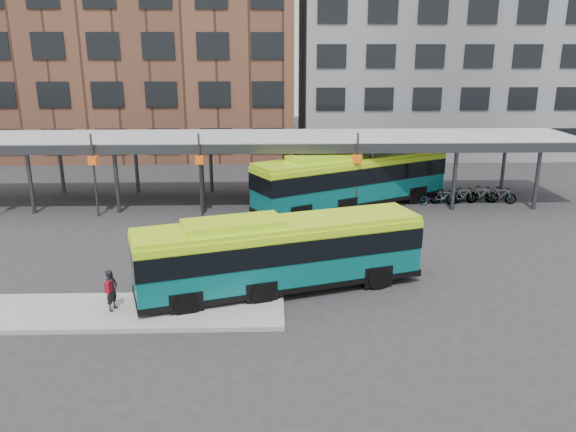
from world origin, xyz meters
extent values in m
plane|color=#28282B|center=(0.00, 0.00, 0.00)|extent=(120.00, 120.00, 0.00)
cube|color=gray|center=(-5.50, -3.00, 0.09)|extent=(14.00, 3.00, 0.18)
cube|color=#999B9E|center=(0.00, 13.00, 4.00)|extent=(40.00, 6.00, 0.35)
cube|color=#383A3D|center=(0.00, 10.00, 3.85)|extent=(40.00, 0.15, 0.55)
cylinder|color=#383A3D|center=(-13.00, 10.50, 1.90)|extent=(0.24, 0.24, 3.80)
cylinder|color=#383A3D|center=(-13.00, 15.50, 1.90)|extent=(0.24, 0.24, 3.80)
cylinder|color=#383A3D|center=(-8.00, 10.50, 1.90)|extent=(0.24, 0.24, 3.80)
cylinder|color=#383A3D|center=(-8.00, 15.50, 1.90)|extent=(0.24, 0.24, 3.80)
cylinder|color=#383A3D|center=(-3.00, 10.50, 1.90)|extent=(0.24, 0.24, 3.80)
cylinder|color=#383A3D|center=(-3.00, 15.50, 1.90)|extent=(0.24, 0.24, 3.80)
cylinder|color=#383A3D|center=(2.00, 10.50, 1.90)|extent=(0.24, 0.24, 3.80)
cylinder|color=#383A3D|center=(2.00, 15.50, 1.90)|extent=(0.24, 0.24, 3.80)
cylinder|color=#383A3D|center=(7.00, 10.50, 1.90)|extent=(0.24, 0.24, 3.80)
cylinder|color=#383A3D|center=(7.00, 15.50, 1.90)|extent=(0.24, 0.24, 3.80)
cylinder|color=#383A3D|center=(12.00, 10.50, 1.90)|extent=(0.24, 0.24, 3.80)
cylinder|color=#383A3D|center=(12.00, 15.50, 1.90)|extent=(0.24, 0.24, 3.80)
cylinder|color=#383A3D|center=(17.00, 10.50, 1.90)|extent=(0.24, 0.24, 3.80)
cylinder|color=#383A3D|center=(17.00, 15.50, 1.90)|extent=(0.24, 0.24, 3.80)
cylinder|color=#383A3D|center=(-9.00, 9.70, 2.40)|extent=(0.12, 0.12, 4.80)
cube|color=#D94E0C|center=(-9.00, 9.70, 3.30)|extent=(0.45, 0.45, 0.45)
cylinder|color=#383A3D|center=(-3.00, 9.70, 2.40)|extent=(0.12, 0.12, 4.80)
cube|color=#D94E0C|center=(-3.00, 9.70, 3.30)|extent=(0.45, 0.45, 0.45)
cylinder|color=#383A3D|center=(6.00, 9.70, 2.40)|extent=(0.12, 0.12, 4.80)
cube|color=#D94E0C|center=(6.00, 9.70, 3.30)|extent=(0.45, 0.45, 0.45)
cube|color=brown|center=(-10.00, 32.00, 11.00)|extent=(26.00, 14.00, 22.00)
cube|color=slate|center=(16.00, 32.00, 10.00)|extent=(24.00, 14.00, 20.00)
cube|color=#085758|center=(1.42, -1.03, 1.51)|extent=(11.52, 5.64, 2.36)
cube|color=black|center=(1.42, -1.03, 1.98)|extent=(11.58, 5.71, 0.90)
cube|color=#ACDC16|center=(1.42, -1.03, 2.78)|extent=(11.49, 5.55, 0.19)
cube|color=#ACDC16|center=(-0.38, -1.60, 2.97)|extent=(4.11, 2.75, 0.33)
cube|color=black|center=(1.42, -1.03, 0.44)|extent=(11.59, 5.71, 0.23)
cylinder|color=black|center=(5.37, -1.00, 0.47)|extent=(0.99, 0.55, 0.94)
cylinder|color=black|center=(4.68, 1.20, 0.47)|extent=(0.99, 0.55, 0.94)
cylinder|color=black|center=(0.68, -2.47, 0.47)|extent=(0.99, 0.55, 0.94)
cylinder|color=black|center=(-0.01, -0.27, 0.47)|extent=(0.99, 0.55, 0.94)
cylinder|color=black|center=(-2.02, -3.32, 0.47)|extent=(0.99, 0.55, 0.94)
cylinder|color=black|center=(-2.71, -1.12, 0.47)|extent=(0.99, 0.55, 0.94)
cube|color=#085758|center=(5.97, 11.14, 1.68)|extent=(12.31, 8.31, 2.62)
cube|color=black|center=(5.97, 11.14, 2.20)|extent=(12.39, 8.39, 1.00)
cube|color=#ACDC16|center=(5.97, 11.14, 3.09)|extent=(12.26, 8.22, 0.21)
cube|color=#ACDC16|center=(4.13, 10.14, 3.30)|extent=(4.59, 3.66, 0.37)
cube|color=black|center=(5.97, 11.14, 0.49)|extent=(12.39, 8.39, 0.25)
cylinder|color=black|center=(10.27, 12.02, 0.52)|extent=(1.07, 0.78, 1.05)
cylinder|color=black|center=(9.05, 14.27, 0.52)|extent=(1.07, 0.78, 1.05)
cylinder|color=black|center=(5.48, 9.41, 0.52)|extent=(1.07, 0.78, 1.05)
cylinder|color=black|center=(4.26, 11.66, 0.52)|extent=(1.07, 0.78, 1.05)
cylinder|color=black|center=(2.71, 7.91, 0.52)|extent=(1.07, 0.78, 1.05)
cylinder|color=black|center=(1.49, 10.16, 0.52)|extent=(1.07, 0.78, 1.05)
imported|color=black|center=(-4.74, -2.99, 0.96)|extent=(0.51, 0.65, 1.56)
cube|color=maroon|center=(-4.78, -3.16, 1.17)|extent=(0.24, 0.32, 0.42)
imported|color=slate|center=(11.11, 11.81, 0.45)|extent=(1.82, 1.11, 0.90)
imported|color=slate|center=(11.82, 11.70, 0.48)|extent=(1.68, 0.85, 0.97)
imported|color=slate|center=(12.47, 12.36, 0.44)|extent=(1.70, 0.70, 0.87)
imported|color=slate|center=(13.12, 11.85, 0.52)|extent=(1.80, 0.74, 1.05)
imported|color=slate|center=(13.89, 12.37, 0.47)|extent=(1.90, 1.04, 0.95)
imported|color=slate|center=(14.33, 12.04, 0.54)|extent=(1.81, 0.60, 1.07)
imported|color=slate|center=(15.58, 12.32, 0.47)|extent=(1.89, 1.10, 0.94)
imported|color=slate|center=(15.52, 11.83, 0.53)|extent=(1.83, 0.99, 1.06)
camera|label=1|loc=(1.09, -21.86, 9.31)|focal=35.00mm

